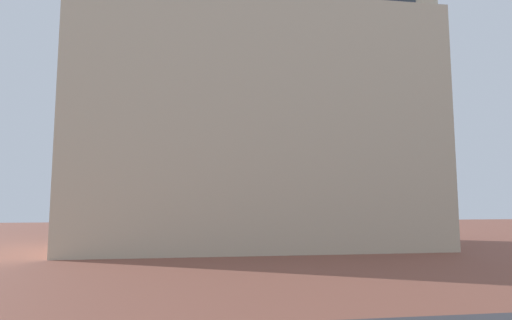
% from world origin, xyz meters
% --- Properties ---
extents(landmark_building, '(28.49, 10.75, 37.21)m').
position_xyz_m(landmark_building, '(2.60, 30.24, 11.38)').
color(landmark_building, beige).
rests_on(landmark_building, ground_plane).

